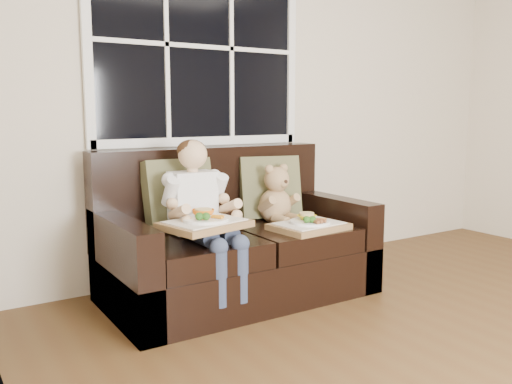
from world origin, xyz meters
TOP-DOWN VIEW (x-y plane):
  - window_back at (-0.77, 2.48)m, footprint 1.62×0.04m
  - loveseat at (-0.77, 2.02)m, footprint 1.70×0.92m
  - pillow_left at (-1.09, 2.17)m, footprint 0.46×0.22m
  - pillow_right at (-0.38, 2.17)m, footprint 0.47×0.30m
  - child at (-1.07, 1.90)m, footprint 0.40×0.60m
  - teddy_bear at (-0.42, 2.03)m, footprint 0.25×0.31m
  - tray_left at (-1.14, 1.71)m, footprint 0.53×0.45m
  - tray_right at (-0.39, 1.70)m, footprint 0.49×0.39m

SIDE VIEW (x-z plane):
  - loveseat at x=-0.77m, z-range -0.17..0.79m
  - tray_right at x=-0.39m, z-range 0.43..0.53m
  - tray_left at x=-1.14m, z-range 0.53..0.63m
  - teddy_bear at x=-0.42m, z-range 0.41..0.82m
  - child at x=-1.07m, z-range 0.20..1.10m
  - pillow_right at x=-0.38m, z-range 0.44..0.89m
  - pillow_left at x=-1.09m, z-range 0.44..0.91m
  - window_back at x=-0.77m, z-range 0.96..2.33m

